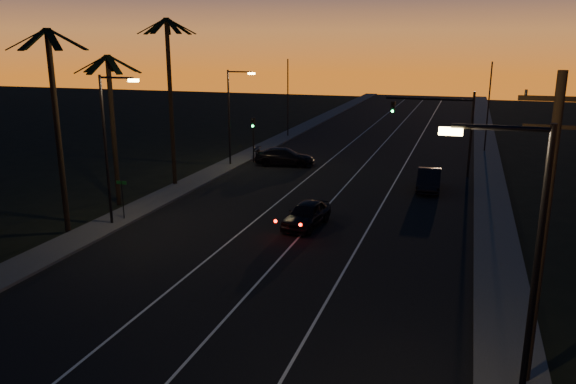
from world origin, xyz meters
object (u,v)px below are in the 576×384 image
(signal_mast, at_px, (442,118))
(cross_car, at_px, (285,157))
(utility_pole, at_px, (544,228))
(lead_car, at_px, (306,214))
(right_car, at_px, (429,180))

(signal_mast, xyz_separation_m, cross_car, (-13.51, -0.33, -3.98))
(utility_pole, relative_size, lead_car, 1.93)
(lead_car, relative_size, right_car, 1.06)
(signal_mast, bearing_deg, right_car, -94.24)
(cross_car, bearing_deg, signal_mast, 1.38)
(utility_pole, distance_m, signal_mast, 30.33)
(right_car, bearing_deg, lead_car, -119.70)
(cross_car, bearing_deg, right_car, -21.42)
(lead_car, height_order, cross_car, cross_car)
(utility_pole, xyz_separation_m, cross_car, (-17.98, 29.67, -4.52))
(cross_car, bearing_deg, lead_car, -67.56)
(utility_pole, distance_m, cross_car, 34.98)
(utility_pole, bearing_deg, lead_car, 130.08)
(lead_car, bearing_deg, signal_mast, 67.84)
(utility_pole, xyz_separation_m, lead_car, (-11.24, 13.36, -4.54))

